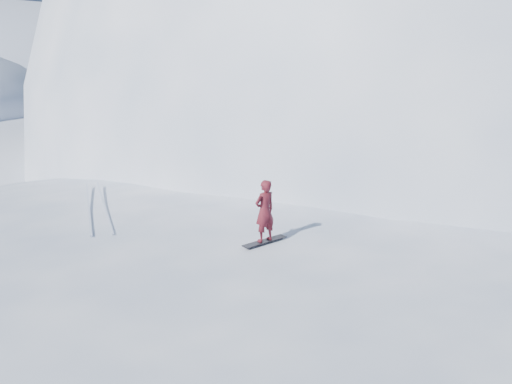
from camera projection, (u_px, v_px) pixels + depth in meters
ground at (166, 347)px, 12.78m from camera, size 400.00×400.00×0.00m
near_ridge at (192, 290)px, 15.80m from camera, size 36.00×28.00×4.80m
summit_peak at (412, 141)px, 41.96m from camera, size 60.00×56.00×56.00m
peak_shoulder at (298, 163)px, 33.70m from camera, size 28.00×24.00×18.00m
wind_bumps at (143, 309)px, 14.64m from camera, size 16.00×14.40×1.00m
snowboard at (265, 241)px, 13.30m from camera, size 1.33×0.81×0.02m
snowboarder at (265, 211)px, 13.07m from camera, size 0.72×0.62×1.68m
board_tracks at (96, 204)px, 16.45m from camera, size 1.27×5.97×0.04m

